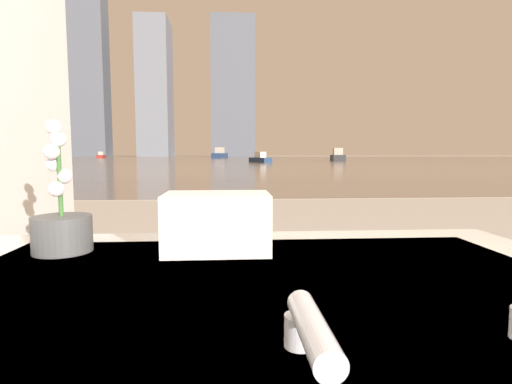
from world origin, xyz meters
TOP-DOWN VIEW (x-y plane):
  - faucet_near at (0.03, 0.23)m, footprint 0.04×0.19m
  - potted_orchid at (-0.52, 0.87)m, footprint 0.16×0.16m
  - towel_stack at (-0.10, 0.85)m, footprint 0.28×0.18m
  - harbor_water at (0.00, 62.00)m, footprint 180.00×110.00m
  - harbor_boat_0 at (12.10, 44.27)m, footprint 1.90×4.04m
  - harbor_boat_1 at (-1.89, 72.36)m, footprint 2.93×5.45m
  - harbor_boat_2 at (-24.40, 77.28)m, footprint 1.37×3.28m
  - harbor_boat_3 at (2.75, 36.82)m, footprint 2.06×2.72m
  - skyline_tower_0 at (-41.00, 118.00)m, footprint 12.40×7.20m
  - skyline_tower_1 at (-21.34, 118.00)m, footprint 8.69×12.90m
  - skyline_tower_2 at (0.94, 118.00)m, footprint 12.45×7.88m

SIDE VIEW (x-z plane):
  - harbor_water at x=0.00m, z-range 0.00..0.01m
  - harbor_boat_3 at x=2.75m, z-range -0.14..0.85m
  - harbor_boat_2 at x=-24.40m, z-range -0.17..1.03m
  - harbor_boat_0 at x=12.10m, z-range -0.21..1.25m
  - faucet_near at x=0.03m, z-range 0.58..0.66m
  - towel_stack at x=-0.10m, z-range 0.57..0.73m
  - potted_orchid at x=-0.52m, z-range 0.47..0.83m
  - harbor_boat_1 at x=-1.89m, z-range -0.28..1.66m
  - skyline_tower_1 at x=-21.34m, z-range 0.00..38.41m
  - skyline_tower_2 at x=0.94m, z-range 0.00..39.63m
  - skyline_tower_0 at x=-41.00m, z-range 0.00..45.17m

